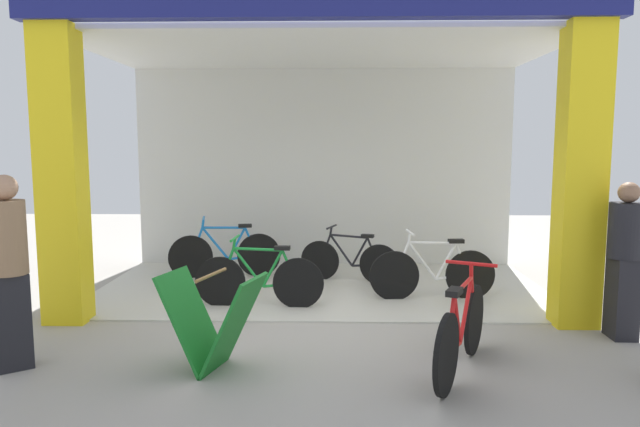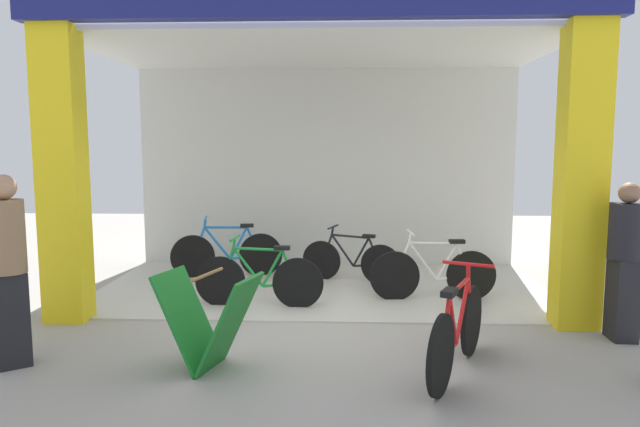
# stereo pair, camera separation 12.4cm
# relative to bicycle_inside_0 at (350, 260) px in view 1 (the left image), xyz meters

# --- Properties ---
(ground_plane) EXTENTS (20.31, 20.31, 0.00)m
(ground_plane) POSITION_rel_bicycle_inside_0_xyz_m (-0.40, -1.94, -0.33)
(ground_plane) COLOR #9E9991
(ground_plane) RESTS_ON ground
(shop_facade) EXTENTS (6.36, 3.57, 4.13)m
(shop_facade) POSITION_rel_bicycle_inside_0_xyz_m (-0.40, -0.27, 1.88)
(shop_facade) COLOR beige
(shop_facade) RESTS_ON ground
(bicycle_inside_0) EXTENTS (1.43, 0.54, 0.82)m
(bicycle_inside_0) POSITION_rel_bicycle_inside_0_xyz_m (0.00, 0.00, 0.00)
(bicycle_inside_0) COLOR black
(bicycle_inside_0) RESTS_ON ground
(bicycle_inside_1) EXTENTS (1.65, 0.48, 0.92)m
(bicycle_inside_1) POSITION_rel_bicycle_inside_0_xyz_m (-1.87, 0.26, 0.04)
(bicycle_inside_1) COLOR black
(bicycle_inside_1) RESTS_ON ground
(bicycle_inside_2) EXTENTS (1.64, 0.45, 0.90)m
(bicycle_inside_2) POSITION_rel_bicycle_inside_0_xyz_m (1.05, -0.92, 0.03)
(bicycle_inside_2) COLOR black
(bicycle_inside_2) RESTS_ON ground
(bicycle_inside_3) EXTENTS (1.60, 0.44, 0.88)m
(bicycle_inside_3) POSITION_rel_bicycle_inside_0_xyz_m (-1.14, -1.34, 0.02)
(bicycle_inside_3) COLOR black
(bicycle_inside_3) RESTS_ON ground
(bicycle_parked_0) EXTENTS (0.77, 1.56, 0.94)m
(bicycle_parked_0) POSITION_rel_bicycle_inside_0_xyz_m (0.89, -3.32, 0.05)
(bicycle_parked_0) COLOR black
(bicycle_parked_0) RESTS_ON ground
(sandwich_board_sign) EXTENTS (0.98, 0.75, 0.89)m
(sandwich_board_sign) POSITION_rel_bicycle_inside_0_xyz_m (-1.31, -3.31, 0.11)
(sandwich_board_sign) COLOR #197226
(sandwich_board_sign) RESTS_ON ground
(pedestrian_1) EXTENTS (0.36, 0.36, 1.63)m
(pedestrian_1) POSITION_rel_bicycle_inside_0_xyz_m (2.76, -2.35, 0.51)
(pedestrian_1) COLOR black
(pedestrian_1) RESTS_ON ground
(pedestrian_3) EXTENTS (0.44, 0.44, 1.74)m
(pedestrian_3) POSITION_rel_bicycle_inside_0_xyz_m (-3.10, -3.31, 0.57)
(pedestrian_3) COLOR black
(pedestrian_3) RESTS_ON ground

